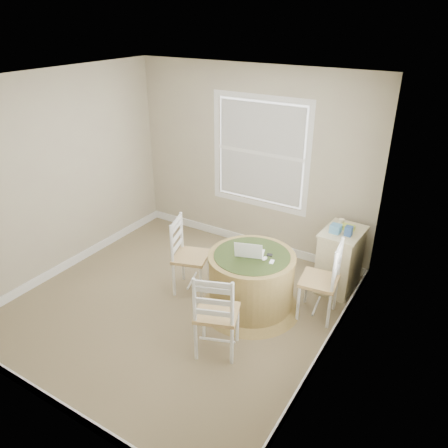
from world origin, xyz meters
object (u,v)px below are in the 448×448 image
Objects in this scene: chair_near at (217,312)px; corner_chest at (339,260)px; chair_left at (191,256)px; chair_right at (319,280)px; laptop at (250,253)px; round_table at (251,279)px.

chair_near reaches higher than corner_chest.
chair_near is at bearing -149.76° from chair_left.
chair_right is 2.49× the size of laptop.
laptop reaches higher than corner_chest.
chair_left is 1.16m from chair_near.
chair_left is 2.49× the size of laptop.
laptop is at bearing -77.17° from chair_right.
chair_right reaches higher than corner_chest.
corner_chest is (0.77, 0.95, -0.34)m from laptop.
chair_left is at bearing -144.84° from corner_chest.
chair_near and chair_right have the same top height.
chair_left reaches higher than laptop.
laptop is (0.79, 0.05, 0.27)m from chair_left.
chair_left and chair_near have the same top height.
round_table is at bearing -104.37° from chair_left.
laptop is (-0.03, -0.01, 0.35)m from round_table.
chair_left reaches higher than round_table.
chair_right reaches higher than round_table.
round_table is 0.83m from chair_near.
round_table is at bearing 174.00° from laptop.
chair_right is (0.67, 1.09, 0.00)m from chair_near.
chair_right is at bearing -142.28° from chair_near.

